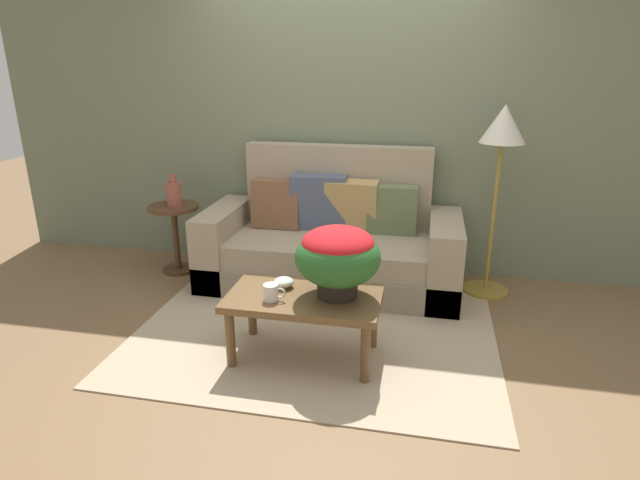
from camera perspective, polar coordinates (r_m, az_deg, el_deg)
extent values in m
plane|color=brown|center=(3.71, -0.38, -9.66)|extent=(14.00, 14.00, 0.00)
cube|color=slate|center=(4.55, 3.10, 13.97)|extent=(6.40, 0.12, 2.76)
cube|color=tan|center=(3.70, -0.43, -9.70)|extent=(2.43, 1.94, 0.01)
cube|color=gray|center=(4.34, 1.06, -3.53)|extent=(2.07, 0.88, 0.23)
cube|color=gray|center=(4.24, 1.03, -1.01)|extent=(1.57, 0.79, 0.19)
cube|color=gray|center=(4.50, 1.96, 4.64)|extent=(1.57, 0.16, 0.90)
cube|color=gray|center=(4.51, -10.35, -0.30)|extent=(0.25, 0.88, 0.62)
cube|color=gray|center=(4.21, 13.37, -1.98)|extent=(0.25, 0.88, 0.62)
cube|color=#4C5670|center=(4.38, -0.13, 4.12)|extent=(0.47, 0.20, 0.47)
cube|color=tan|center=(4.34, 3.48, 3.73)|extent=(0.44, 0.22, 0.44)
cube|color=#607047|center=(4.31, 7.88, 3.28)|extent=(0.40, 0.17, 0.41)
cube|color=brown|center=(4.46, -4.73, 3.98)|extent=(0.41, 0.21, 0.42)
cylinder|color=brown|center=(3.25, -9.75, -10.60)|extent=(0.06, 0.06, 0.38)
cylinder|color=brown|center=(3.08, 4.98, -12.27)|extent=(0.06, 0.06, 0.38)
cylinder|color=brown|center=(3.58, -7.44, -7.52)|extent=(0.06, 0.06, 0.38)
cylinder|color=brown|center=(3.42, 5.81, -8.80)|extent=(0.06, 0.06, 0.38)
cube|color=brown|center=(3.21, -1.79, -6.44)|extent=(0.94, 0.52, 0.04)
cylinder|color=#4C331E|center=(4.84, -15.12, -3.09)|extent=(0.28, 0.28, 0.03)
cylinder|color=#4C331E|center=(4.74, -15.42, 0.10)|extent=(0.05, 0.05, 0.55)
cylinder|color=#4C331E|center=(4.66, -15.73, 3.46)|extent=(0.43, 0.43, 0.03)
cylinder|color=olive|center=(4.47, 17.55, -5.22)|extent=(0.35, 0.35, 0.03)
cylinder|color=olive|center=(4.26, 18.35, 2.18)|extent=(0.03, 0.03, 1.17)
cone|color=beige|center=(4.12, 19.42, 11.87)|extent=(0.33, 0.33, 0.28)
cylinder|color=black|center=(3.17, 1.91, -4.94)|extent=(0.25, 0.25, 0.14)
ellipsoid|color=#286028|center=(3.10, 1.95, -1.88)|extent=(0.51, 0.51, 0.35)
ellipsoid|color=red|center=(3.07, 1.97, -0.37)|extent=(0.44, 0.44, 0.19)
cylinder|color=white|center=(3.14, -5.38, -5.70)|extent=(0.09, 0.09, 0.10)
torus|color=white|center=(3.12, -4.36, -5.80)|extent=(0.07, 0.01, 0.07)
cylinder|color=silver|center=(3.31, -3.97, -5.01)|extent=(0.05, 0.05, 0.02)
ellipsoid|color=silver|center=(3.30, -3.98, -4.58)|extent=(0.13, 0.13, 0.06)
cylinder|color=#934C42|center=(4.62, -15.64, 4.84)|extent=(0.13, 0.13, 0.20)
cylinder|color=#934C42|center=(4.59, -15.79, 6.48)|extent=(0.06, 0.06, 0.07)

